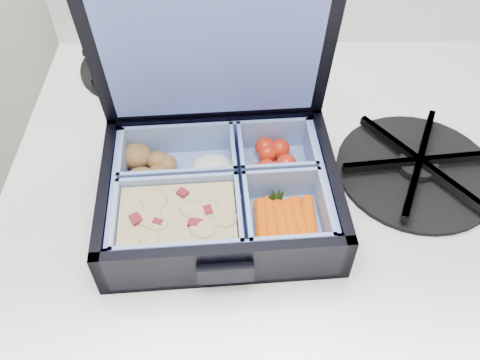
{
  "coord_description": "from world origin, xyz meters",
  "views": [
    {
      "loc": [
        0.62,
        1.25,
        1.4
      ],
      "look_at": [
        0.63,
        1.61,
        1.0
      ],
      "focal_mm": 38.0,
      "sensor_mm": 36.0,
      "label": 1
    }
  ],
  "objects_px": {
    "stove": "(267,340)",
    "fork": "(249,108)",
    "burner_grate": "(418,165)",
    "bento_box": "(220,193)"
  },
  "relations": [
    {
      "from": "burner_grate",
      "to": "fork",
      "type": "bearing_deg",
      "value": 149.77
    },
    {
      "from": "stove",
      "to": "burner_grate",
      "type": "relative_size",
      "value": 5.26
    },
    {
      "from": "bento_box",
      "to": "burner_grate",
      "type": "bearing_deg",
      "value": 9.27
    },
    {
      "from": "burner_grate",
      "to": "stove",
      "type": "bearing_deg",
      "value": 176.3
    },
    {
      "from": "stove",
      "to": "fork",
      "type": "relative_size",
      "value": 4.8
    },
    {
      "from": "burner_grate",
      "to": "fork",
      "type": "height_order",
      "value": "burner_grate"
    },
    {
      "from": "stove",
      "to": "fork",
      "type": "height_order",
      "value": "fork"
    },
    {
      "from": "stove",
      "to": "bento_box",
      "type": "relative_size",
      "value": 3.98
    },
    {
      "from": "stove",
      "to": "fork",
      "type": "distance_m",
      "value": 0.5
    },
    {
      "from": "bento_box",
      "to": "burner_grate",
      "type": "xyz_separation_m",
      "value": [
        0.23,
        0.05,
        -0.02
      ]
    }
  ]
}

